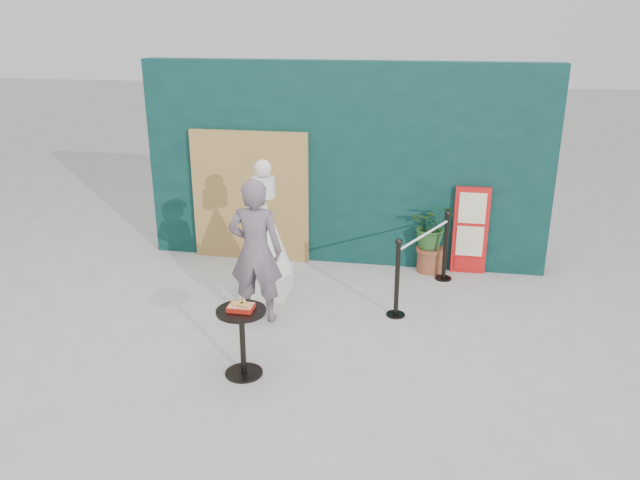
% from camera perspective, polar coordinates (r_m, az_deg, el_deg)
% --- Properties ---
extents(ground, '(60.00, 60.00, 0.00)m').
position_cam_1_polar(ground, '(6.98, -1.81, -11.06)').
color(ground, '#ADAAA5').
rests_on(ground, ground).
extents(back_wall, '(6.00, 0.30, 3.00)m').
position_cam_1_polar(back_wall, '(9.33, 2.17, 6.87)').
color(back_wall, '#092B28').
rests_on(back_wall, ground).
extents(bamboo_fence, '(1.80, 0.08, 2.00)m').
position_cam_1_polar(bamboo_fence, '(9.55, -6.41, 3.96)').
color(bamboo_fence, tan).
rests_on(bamboo_fence, ground).
extents(woman, '(0.67, 0.46, 1.80)m').
position_cam_1_polar(woman, '(7.58, -5.90, -1.02)').
color(woman, slate).
rests_on(woman, ground).
extents(menu_board, '(0.50, 0.07, 1.30)m').
position_cam_1_polar(menu_board, '(9.30, 13.58, 0.84)').
color(menu_board, red).
rests_on(menu_board, ground).
extents(statue, '(0.72, 0.72, 1.86)m').
position_cam_1_polar(statue, '(8.35, -5.04, -0.06)').
color(statue, white).
rests_on(statue, ground).
extents(cafe_table, '(0.52, 0.52, 0.75)m').
position_cam_1_polar(cafe_table, '(6.57, -7.13, -8.33)').
color(cafe_table, black).
rests_on(cafe_table, ground).
extents(food_basket, '(0.26, 0.19, 0.11)m').
position_cam_1_polar(food_basket, '(6.44, -7.22, -6.05)').
color(food_basket, '#AC1D12').
rests_on(food_basket, cafe_table).
extents(planter, '(0.63, 0.55, 1.07)m').
position_cam_1_polar(planter, '(9.23, 10.18, 0.76)').
color(planter, brown).
rests_on(planter, ground).
extents(stanchion_barrier, '(0.84, 1.54, 1.03)m').
position_cam_1_polar(stanchion_barrier, '(8.42, 9.39, -2.00)').
color(stanchion_barrier, black).
rests_on(stanchion_barrier, ground).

